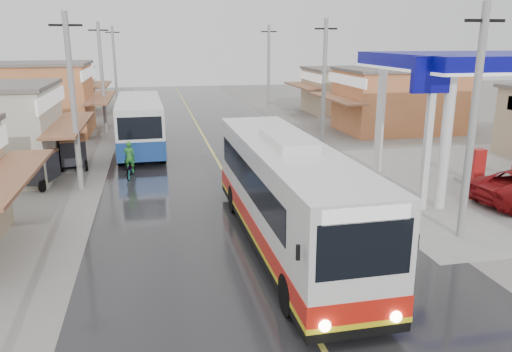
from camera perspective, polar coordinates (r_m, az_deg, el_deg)
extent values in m
plane|color=slate|center=(16.65, 1.52, -8.86)|extent=(120.00, 120.00, 0.00)
cube|color=black|center=(30.74, -4.92, 2.56)|extent=(12.00, 90.00, 0.02)
cube|color=#D8CC4C|center=(30.73, -4.92, 2.59)|extent=(0.15, 90.00, 0.01)
cube|color=gray|center=(27.40, 25.82, -0.56)|extent=(16.00, 16.00, 0.03)
cube|color=white|center=(26.57, 27.24, 11.00)|extent=(12.10, 8.10, 0.12)
cylinder|color=white|center=(26.72, 14.00, 6.19)|extent=(0.44, 0.44, 5.50)
cylinder|color=white|center=(21.57, 20.83, 3.48)|extent=(0.44, 0.44, 5.50)
cube|color=gray|center=(27.38, 25.84, -0.39)|extent=(4.00, 1.20, 0.20)
cube|color=#B21919|center=(26.47, 23.99, 1.23)|extent=(0.60, 0.45, 1.50)
cube|color=white|center=(21.10, 19.05, 4.09)|extent=(0.25, 0.25, 6.00)
cube|color=#0A0987|center=(20.79, 19.67, 10.86)|extent=(1.80, 0.30, 1.40)
cube|color=silver|center=(16.51, 3.59, -1.49)|extent=(2.66, 12.07, 2.96)
cube|color=black|center=(17.03, 3.50, -6.58)|extent=(2.68, 12.09, 0.30)
cube|color=red|center=(16.85, 3.53, -5.00)|extent=(2.70, 12.11, 0.55)
cube|color=yellow|center=(16.97, 3.51, -6.05)|extent=(2.71, 12.12, 0.14)
cube|color=black|center=(16.88, 3.14, 0.05)|extent=(2.67, 9.56, 1.00)
cube|color=black|center=(11.10, 12.22, -8.17)|extent=(2.21, 0.15, 1.30)
cube|color=black|center=(22.02, -0.68, 4.01)|extent=(2.21, 0.15, 1.10)
cube|color=white|center=(10.81, 12.47, -4.27)|extent=(2.01, 0.15, 0.35)
cube|color=silver|center=(16.11, 3.68, 4.06)|extent=(1.24, 3.02, 0.30)
cylinder|color=black|center=(13.05, 3.92, -13.38)|extent=(0.36, 1.11, 1.10)
cylinder|color=black|center=(13.78, 12.97, -12.11)|extent=(0.36, 1.11, 1.10)
cylinder|color=black|center=(20.26, -2.47, -2.61)|extent=(0.36, 1.11, 1.10)
cylinder|color=black|center=(20.73, 3.55, -2.20)|extent=(0.36, 1.11, 1.10)
sphere|color=#FFF2CC|center=(11.53, 7.85, -16.57)|extent=(0.28, 0.28, 0.28)
sphere|color=#FFF2CC|center=(12.17, 15.68, -15.20)|extent=(0.28, 0.28, 0.28)
cube|color=black|center=(10.86, 4.82, -8.70)|extent=(0.08, 0.08, 0.35)
cube|color=black|center=(11.95, 17.90, -7.11)|extent=(0.08, 0.08, 0.35)
cube|color=silver|center=(31.86, -13.14, 6.16)|extent=(2.80, 9.77, 2.70)
cube|color=navy|center=(32.02, -13.04, 4.54)|extent=(2.85, 9.81, 1.08)
cube|color=black|center=(31.81, -13.18, 6.83)|extent=(2.81, 8.16, 0.97)
cube|color=black|center=(27.06, -13.12, 5.36)|extent=(2.29, 0.17, 1.19)
cylinder|color=black|center=(28.75, -15.27, 2.28)|extent=(0.35, 1.09, 1.08)
cylinder|color=black|center=(28.74, -10.59, 2.57)|extent=(0.35, 1.09, 1.08)
cylinder|color=black|center=(35.52, -14.95, 4.76)|extent=(0.35, 1.09, 1.08)
cylinder|color=black|center=(35.51, -11.15, 4.99)|extent=(0.35, 1.09, 1.08)
imported|color=black|center=(26.11, -14.16, 0.83)|extent=(0.85, 1.84, 0.93)
imported|color=#277326|center=(25.75, -14.27, 2.16)|extent=(0.61, 0.44, 1.55)
cube|color=#26262D|center=(28.91, -20.15, 2.72)|extent=(1.57, 2.15, 1.29)
cube|color=brown|center=(28.77, -20.28, 4.07)|extent=(1.63, 2.21, 0.10)
cylinder|color=black|center=(28.38, -21.40, 1.03)|extent=(0.27, 0.61, 0.59)
cylinder|color=black|center=(29.73, -21.39, 1.66)|extent=(0.27, 0.61, 0.59)
cylinder|color=black|center=(28.18, -18.80, 1.19)|extent=(0.21, 0.61, 0.59)
cube|color=#26262D|center=(25.84, -23.67, 0.88)|extent=(1.73, 2.21, 1.26)
cube|color=brown|center=(25.70, -23.83, 2.35)|extent=(1.79, 2.27, 0.10)
cylinder|color=black|center=(25.74, -25.54, -0.85)|extent=(0.32, 0.61, 0.58)
cylinder|color=black|center=(26.89, -24.17, -0.04)|extent=(0.32, 0.61, 0.58)
cylinder|color=black|center=(24.99, -23.21, -1.04)|extent=(0.27, 0.59, 0.58)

